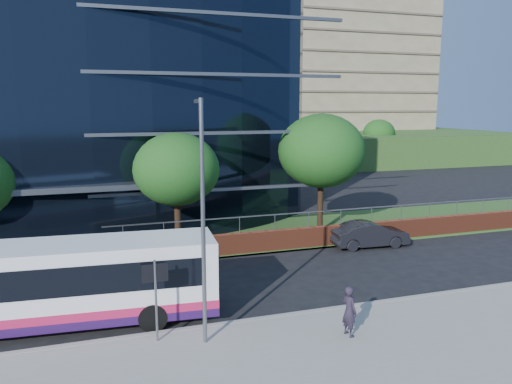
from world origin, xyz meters
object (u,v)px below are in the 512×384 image
object	(u,v)px
tree_far_c	(176,170)
parked_car	(369,234)
streetlight_east	(203,216)
pedestrian	(349,311)
tree_dist_f	(379,133)
street_sign	(155,283)
city_bus	(59,284)
tree_far_d	(321,151)
tree_dist_e	(274,133)

from	to	relation	value
tree_far_c	parked_car	xyz separation A→B (m)	(10.41, -2.50, -3.81)
streetlight_east	pedestrian	size ratio (longest dim) A/B	4.53
tree_far_c	pedestrian	distance (m)	13.30
tree_dist_f	pedestrian	distance (m)	53.97
street_sign	city_bus	world-z (taller)	city_bus
streetlight_east	parked_car	bearing A→B (deg)	37.23
tree_far_d	tree_dist_f	xyz separation A→B (m)	(24.00, 32.00, -0.98)
tree_dist_e	pedestrian	bearing A→B (deg)	-107.00
tree_far_d	city_bus	world-z (taller)	tree_far_d
street_sign	tree_dist_e	bearing A→B (deg)	64.88
tree_far_d	parked_car	world-z (taller)	tree_far_d
street_sign	pedestrian	xyz separation A→B (m)	(6.27, -1.67, -1.12)
tree_dist_e	pedestrian	xyz separation A→B (m)	(-13.23, -43.26, -3.50)
streetlight_east	tree_far_c	bearing A→B (deg)	84.89
tree_dist_e	street_sign	bearing A→B (deg)	-115.12
tree_far_c	tree_dist_e	distance (m)	35.36
tree_far_c	city_bus	distance (m)	10.29
tree_far_c	tree_dist_f	size ratio (longest dim) A/B	1.08
streetlight_east	parked_car	world-z (taller)	streetlight_east
tree_far_c	tree_dist_f	distance (m)	46.67
city_bus	parked_car	world-z (taller)	city_bus
tree_dist_e	tree_far_d	bearing A→B (deg)	-104.93
tree_dist_e	pedestrian	size ratio (longest dim) A/B	3.69
tree_far_d	streetlight_east	bearing A→B (deg)	-129.40
city_bus	pedestrian	world-z (taller)	city_bus
tree_dist_e	streetlight_east	bearing A→B (deg)	-113.11
parked_car	street_sign	bearing A→B (deg)	125.91
tree_dist_f	pedestrian	bearing A→B (deg)	-122.85
city_bus	parked_car	size ratio (longest dim) A/B	2.61
tree_dist_f	city_bus	world-z (taller)	tree_dist_f
tree_far_d	pedestrian	bearing A→B (deg)	-111.52
tree_far_c	parked_car	size ratio (longest dim) A/B	1.47
street_sign	pedestrian	distance (m)	6.59
tree_far_c	street_sign	bearing A→B (deg)	-103.29
street_sign	streetlight_east	bearing A→B (deg)	-21.36
street_sign	tree_far_d	bearing A→B (deg)	45.22
tree_far_c	tree_dist_e	size ratio (longest dim) A/B	1.00
pedestrian	city_bus	bearing A→B (deg)	55.84
tree_far_d	streetlight_east	distance (m)	15.77
street_sign	tree_dist_e	xyz separation A→B (m)	(19.50, 41.59, 2.39)
pedestrian	street_sign	bearing A→B (deg)	64.72
parked_car	streetlight_east	bearing A→B (deg)	131.08
street_sign	tree_far_d	distance (m)	16.61
tree_far_d	tree_dist_f	size ratio (longest dim) A/B	1.23
streetlight_east	pedestrian	distance (m)	5.96
tree_far_d	streetlight_east	size ratio (longest dim) A/B	0.93
city_bus	tree_dist_f	bearing A→B (deg)	51.03
pedestrian	tree_dist_f	bearing A→B (deg)	-43.20
pedestrian	streetlight_east	bearing A→B (deg)	66.83
streetlight_east	city_bus	size ratio (longest dim) A/B	0.69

